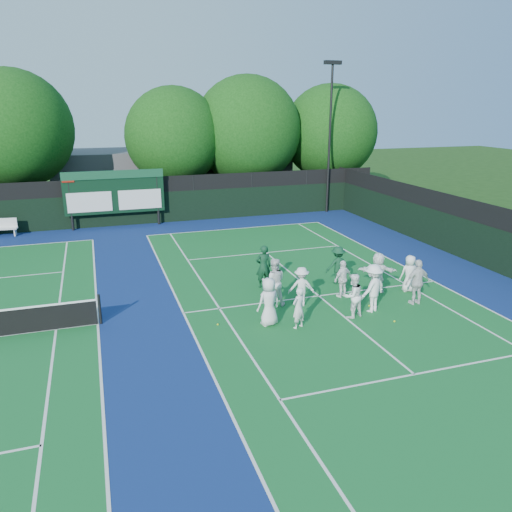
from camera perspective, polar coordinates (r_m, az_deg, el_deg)
name	(u,v)px	position (r m, az deg, el deg)	size (l,w,h in m)	color
ground	(330,305)	(19.44, 8.44, -5.59)	(120.00, 120.00, 0.00)	#18390F
court_apron	(169,315)	(18.65, -9.86, -6.66)	(34.00, 32.00, 0.01)	navy
near_court	(319,296)	(20.27, 7.18, -4.55)	(11.05, 23.85, 0.01)	#135E26
back_fence	(132,204)	(32.61, -14.03, 5.82)	(34.00, 0.08, 3.00)	black
divider_fence_right	(503,245)	(24.94, 26.36, 1.16)	(0.08, 32.00, 3.00)	black
scoreboard	(114,193)	(32.01, -15.89, 6.99)	(6.00, 0.21, 3.55)	black
clubhouse	(174,174)	(40.81, -9.39, 9.18)	(18.00, 6.00, 4.00)	#515055
light_pole_right	(330,121)	(35.39, 8.49, 15.05)	(1.20, 0.30, 10.12)	black
bench	(2,227)	(32.50, -27.04, 2.99)	(1.71, 0.64, 1.06)	silver
tree_b	(16,132)	(35.84, -25.78, 12.62)	(7.45, 7.45, 9.60)	black
tree_c	(176,138)	(36.10, -9.12, 13.12)	(6.73, 6.73, 8.63)	black
tree_d	(249,133)	(37.31, -0.82, 13.88)	(7.76, 7.76, 9.44)	black
tree_e	(331,135)	(39.81, 8.56, 13.55)	(7.18, 7.18, 8.90)	black
tennis_ball_1	(337,268)	(23.63, 9.20, -1.41)	(0.07, 0.07, 0.07)	#CADC19
tennis_ball_2	(394,321)	(18.47, 15.54, -7.20)	(0.07, 0.07, 0.07)	#CADC19
tennis_ball_3	(218,324)	(17.62, -4.39, -7.80)	(0.07, 0.07, 0.07)	#CADC19
tennis_ball_5	(369,306)	(19.59, 12.81, -5.56)	(0.07, 0.07, 0.07)	#CADC19
player_front_0	(269,302)	(17.28, 1.47, -5.26)	(0.85, 0.55, 1.73)	silver
player_front_1	(298,308)	(17.16, 4.88, -5.94)	(0.54, 0.35, 1.47)	silver
player_front_2	(353,296)	(18.25, 11.01, -4.48)	(0.80, 0.62, 1.65)	white
player_front_3	(373,288)	(18.87, 13.21, -3.59)	(1.18, 0.68, 1.83)	white
player_front_4	(417,282)	(20.01, 17.97, -2.86)	(1.05, 0.44, 1.79)	silver
player_back_0	(274,282)	(18.94, 2.04, -2.99)	(0.91, 0.71, 1.88)	silver
player_back_1	(301,287)	(19.03, 5.20, -3.50)	(0.99, 0.57, 1.53)	silver
player_back_2	(343,279)	(20.08, 9.89, -2.58)	(0.89, 0.37, 1.53)	white
player_back_3	(378,272)	(20.85, 13.73, -1.84)	(1.57, 0.50, 1.70)	white
player_back_4	(409,274)	(21.31, 17.12, -1.93)	(0.75, 0.49, 1.54)	white
coach_left	(263,267)	(20.76, 0.86, -1.22)	(0.67, 0.44, 1.83)	#0E351E
coach_right	(338,265)	(21.51, 9.32, -1.05)	(1.06, 0.61, 1.65)	#103C23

